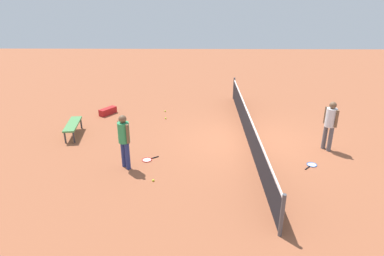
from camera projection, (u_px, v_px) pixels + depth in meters
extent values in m
plane|color=#9E5638|center=(248.00, 141.00, 12.01)|extent=(40.00, 40.00, 0.00)
cylinder|color=#4C4C51|center=(234.00, 88.00, 16.42)|extent=(0.09, 0.09, 1.07)
cylinder|color=#4C4C51|center=(282.00, 215.00, 7.18)|extent=(0.09, 0.09, 1.07)
cube|color=black|center=(248.00, 129.00, 11.83)|extent=(10.00, 0.02, 0.91)
cube|color=white|center=(249.00, 116.00, 11.65)|extent=(10.00, 0.04, 0.06)
cylinder|color=navy|center=(124.00, 154.00, 10.13)|extent=(0.20, 0.20, 0.85)
cylinder|color=navy|center=(128.00, 156.00, 9.98)|extent=(0.20, 0.20, 0.85)
cylinder|color=#339959|center=(124.00, 133.00, 9.77)|extent=(0.48, 0.48, 0.62)
cylinder|color=brown|center=(120.00, 130.00, 9.91)|extent=(0.13, 0.13, 0.58)
cylinder|color=brown|center=(128.00, 134.00, 9.62)|extent=(0.13, 0.13, 0.58)
sphere|color=brown|center=(122.00, 119.00, 9.61)|extent=(0.33, 0.33, 0.23)
cylinder|color=#595960|center=(325.00, 137.00, 11.28)|extent=(0.19, 0.19, 0.85)
cylinder|color=#595960|center=(330.00, 139.00, 11.11)|extent=(0.19, 0.19, 0.85)
cylinder|color=white|center=(331.00, 118.00, 10.91)|extent=(0.47, 0.47, 0.62)
cylinder|color=brown|center=(325.00, 115.00, 11.07)|extent=(0.12, 0.12, 0.58)
cylinder|color=brown|center=(337.00, 119.00, 10.74)|extent=(0.12, 0.12, 0.58)
sphere|color=brown|center=(333.00, 105.00, 10.75)|extent=(0.32, 0.32, 0.23)
torus|color=red|center=(147.00, 160.00, 10.63)|extent=(0.44, 0.44, 0.02)
cylinder|color=silver|center=(147.00, 160.00, 10.63)|extent=(0.37, 0.37, 0.00)
cylinder|color=black|center=(155.00, 157.00, 10.78)|extent=(0.19, 0.25, 0.03)
torus|color=blue|center=(312.00, 165.00, 10.34)|extent=(0.44, 0.44, 0.02)
cylinder|color=silver|center=(312.00, 165.00, 10.34)|extent=(0.38, 0.38, 0.00)
cylinder|color=black|center=(308.00, 168.00, 10.16)|extent=(0.22, 0.22, 0.03)
sphere|color=#C6E033|center=(153.00, 180.00, 9.46)|extent=(0.07, 0.07, 0.07)
sphere|color=#C6E033|center=(166.00, 118.00, 14.02)|extent=(0.07, 0.07, 0.07)
sphere|color=#C6E033|center=(165.00, 111.00, 14.83)|extent=(0.07, 0.07, 0.07)
cube|color=#4C8C4C|center=(73.00, 124.00, 12.28)|extent=(1.54, 0.59, 0.06)
cylinder|color=#333338|center=(73.00, 124.00, 12.97)|extent=(0.07, 0.07, 0.42)
cylinder|color=#333338|center=(65.00, 138.00, 11.74)|extent=(0.07, 0.07, 0.42)
cylinder|color=#333338|center=(81.00, 123.00, 13.00)|extent=(0.07, 0.07, 0.42)
cylinder|color=#333338|center=(74.00, 137.00, 11.78)|extent=(0.07, 0.07, 0.42)
cube|color=#B21E1E|center=(108.00, 111.00, 14.50)|extent=(0.82, 0.68, 0.28)
cylinder|color=black|center=(114.00, 109.00, 14.77)|extent=(0.23, 0.28, 0.27)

